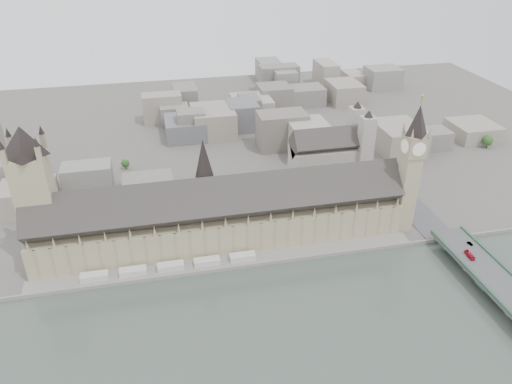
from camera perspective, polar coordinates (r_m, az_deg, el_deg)
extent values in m
plane|color=#595651|center=(358.09, -3.34, -7.46)|extent=(900.00, 900.00, 0.00)
cube|color=gray|center=(345.35, -2.93, -8.71)|extent=(600.00, 1.50, 3.00)
cube|color=gray|center=(351.55, -3.14, -8.04)|extent=(270.00, 15.00, 2.00)
cube|color=silver|center=(350.86, -17.99, -9.15)|extent=(18.00, 7.00, 4.00)
cube|color=silver|center=(348.33, -13.88, -8.78)|extent=(18.00, 7.00, 4.00)
cube|color=silver|center=(347.60, -9.74, -8.36)|extent=(18.00, 7.00, 4.00)
cube|color=silver|center=(348.65, -5.62, -7.90)|extent=(18.00, 7.00, 4.00)
cube|color=silver|center=(351.49, -1.55, -7.40)|extent=(18.00, 7.00, 4.00)
cube|color=#978B66|center=(367.23, -3.92, -4.07)|extent=(265.00, 40.00, 25.00)
cube|color=#312E2C|center=(355.42, -4.04, -1.02)|extent=(265.00, 40.73, 40.73)
cube|color=#978B66|center=(388.99, 16.78, -0.15)|extent=(12.00, 12.00, 62.00)
cube|color=gray|center=(372.36, 17.62, 5.09)|extent=(14.00, 14.00, 16.00)
cylinder|color=white|center=(375.89, 18.58, 5.16)|extent=(0.60, 10.00, 10.00)
cylinder|color=white|center=(368.92, 16.64, 5.02)|extent=(0.60, 10.00, 10.00)
cylinder|color=white|center=(378.04, 17.11, 5.54)|extent=(10.00, 0.60, 10.00)
cylinder|color=white|center=(366.72, 18.15, 4.64)|extent=(10.00, 0.60, 10.00)
cone|color=black|center=(365.49, 18.07, 7.81)|extent=(17.00, 17.00, 22.00)
cylinder|color=gold|center=(360.99, 18.40, 9.87)|extent=(1.00, 1.00, 6.00)
sphere|color=gold|center=(359.94, 18.49, 10.40)|extent=(2.00, 2.00, 2.00)
cone|color=gray|center=(376.30, 18.30, 7.22)|extent=(2.40, 2.40, 8.00)
cone|color=gray|center=(370.02, 16.54, 7.13)|extent=(2.40, 2.40, 8.00)
cone|color=gray|center=(366.04, 19.27, 6.45)|extent=(2.40, 2.40, 8.00)
cone|color=gray|center=(359.58, 17.48, 6.35)|extent=(2.40, 2.40, 8.00)
cube|color=#978B66|center=(364.52, -23.52, -1.90)|extent=(23.00, 23.00, 80.00)
cone|color=black|center=(343.64, -25.15, 5.28)|extent=(30.00, 30.00, 20.00)
cylinder|color=gray|center=(355.69, -5.82, 0.38)|extent=(12.00, 12.00, 20.00)
cone|color=black|center=(344.88, -6.02, 3.88)|extent=(13.00, 13.00, 28.00)
cube|color=#474749|center=(351.85, 26.92, -10.88)|extent=(25.00, 325.00, 10.25)
cube|color=#A6A096|center=(452.02, 7.79, 3.11)|extent=(60.00, 28.00, 34.00)
cube|color=#312E2C|center=(442.93, 7.98, 5.67)|extent=(60.00, 28.28, 28.28)
cube|color=#A6A096|center=(467.31, 11.14, 5.73)|extent=(12.00, 12.00, 64.00)
cube|color=#A6A096|center=(447.37, 12.30, 4.52)|extent=(12.00, 12.00, 64.00)
imported|color=red|center=(369.47, 23.23, -6.64)|extent=(3.14, 10.24, 2.81)
imported|color=gray|center=(382.98, 23.26, -5.43)|extent=(2.72, 4.81, 1.50)
imported|color=gray|center=(450.52, 16.54, 1.16)|extent=(2.93, 5.82, 1.62)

